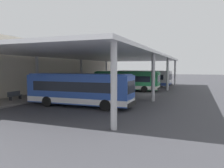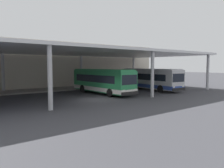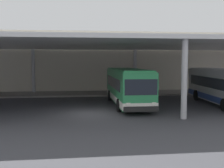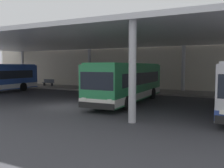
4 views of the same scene
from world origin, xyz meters
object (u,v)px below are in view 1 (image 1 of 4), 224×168
(bus_middle_bay, at_px, (144,78))
(bench_waiting, at_px, (15,95))
(bus_nearest_bay, at_px, (79,89))
(bus_second_bay, at_px, (127,81))

(bus_middle_bay, distance_m, bench_waiting, 25.35)
(bus_nearest_bay, height_order, bus_middle_bay, same)
(bus_second_bay, height_order, bench_waiting, bus_second_bay)
(bus_second_bay, relative_size, bus_middle_bay, 0.99)
(bus_nearest_bay, bearing_deg, bus_second_bay, 0.63)
(bus_middle_bay, relative_size, bench_waiting, 5.94)
(bus_nearest_bay, xyz_separation_m, bus_second_bay, (15.63, 0.17, 0.00))
(bus_nearest_bay, relative_size, bus_middle_bay, 0.99)
(bus_nearest_bay, height_order, bench_waiting, bus_nearest_bay)
(bench_waiting, bearing_deg, bus_middle_bay, -20.96)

